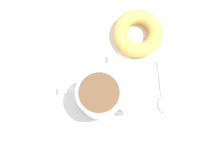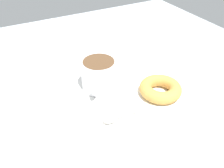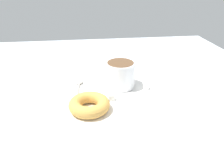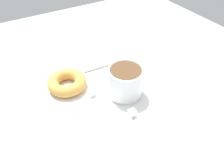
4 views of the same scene
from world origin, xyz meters
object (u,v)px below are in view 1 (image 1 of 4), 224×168
coffee_cup (100,96)px  sugar_cube_extra (113,58)px  spoon (163,98)px  donut (138,33)px  sugar_cube (62,90)px

coffee_cup → sugar_cube_extra: bearing=-25.7°
sugar_cube_extra → spoon: bearing=-139.0°
coffee_cup → donut: size_ratio=1.04×
coffee_cup → sugar_cube: size_ratio=6.87×
coffee_cup → sugar_cube: coffee_cup is taller
coffee_cup → spoon: (-2.17, -13.31, -3.84)cm
coffee_cup → sugar_cube: (3.03, 8.02, -3.40)cm
donut → spoon: 15.48cm
donut → sugar_cube_extra: (-4.50, 6.23, -0.80)cm
coffee_cup → spoon: coffee_cup is taller
spoon → sugar_cube: sugar_cube is taller
donut → sugar_cube: size_ratio=6.61×
donut → sugar_cube: donut is taller
spoon → donut: bearing=11.3°
sugar_cube → coffee_cup: bearing=-110.7°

